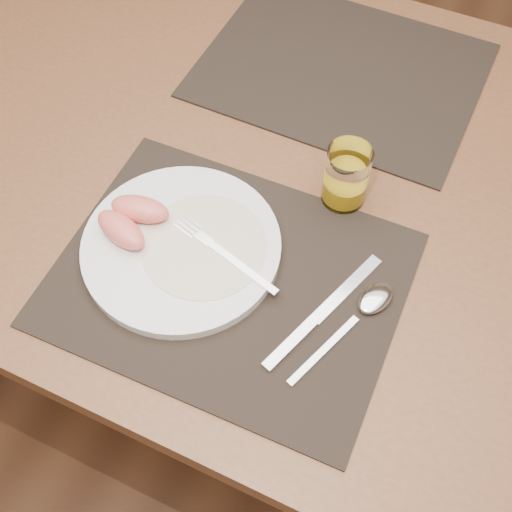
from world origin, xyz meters
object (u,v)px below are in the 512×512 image
(placemat_far, at_px, (341,70))
(knife, at_px, (314,320))
(placemat_near, at_px, (229,279))
(plate, at_px, (181,247))
(spoon, at_px, (368,306))
(juice_glass, at_px, (346,178))
(table, at_px, (287,197))
(fork, at_px, (217,249))

(placemat_far, bearing_deg, knife, -73.34)
(placemat_near, distance_m, placemat_far, 0.44)
(plate, xyz_separation_m, spoon, (0.26, 0.02, -0.00))
(juice_glass, bearing_deg, placemat_near, -115.10)
(table, xyz_separation_m, juice_glass, (0.10, -0.03, 0.13))
(table, distance_m, plate, 0.24)
(spoon, bearing_deg, placemat_near, -169.01)
(fork, height_order, juice_glass, juice_glass)
(table, xyz_separation_m, knife, (0.13, -0.23, 0.09))
(placemat_far, distance_m, juice_glass, 0.27)
(spoon, bearing_deg, juice_glass, 120.92)
(juice_glass, bearing_deg, knife, -79.39)
(placemat_near, relative_size, plate, 1.67)
(placemat_far, relative_size, fork, 2.61)
(plate, relative_size, knife, 1.27)
(placemat_far, distance_m, plate, 0.43)
(plate, height_order, spoon, plate)
(table, distance_m, juice_glass, 0.16)
(fork, bearing_deg, juice_glass, 54.52)
(placemat_far, bearing_deg, spoon, -64.83)
(plate, bearing_deg, placemat_far, 80.79)
(placemat_far, xyz_separation_m, juice_glass, (0.10, -0.25, 0.04))
(plate, distance_m, spoon, 0.26)
(placemat_near, height_order, knife, knife)
(knife, relative_size, spoon, 1.14)
(placemat_near, bearing_deg, spoon, 10.99)
(spoon, bearing_deg, plate, -175.13)
(table, bearing_deg, fork, -96.42)
(fork, relative_size, spoon, 0.92)
(knife, distance_m, spoon, 0.07)
(placemat_near, relative_size, juice_glass, 4.76)
(placemat_near, bearing_deg, knife, -5.14)
(table, xyz_separation_m, spoon, (0.19, -0.18, 0.09))
(placemat_far, bearing_deg, fork, -92.82)
(table, xyz_separation_m, placemat_far, (-0.00, 0.22, 0.09))
(plate, relative_size, fork, 1.57)
(plate, xyz_separation_m, knife, (0.20, -0.02, -0.01))
(placemat_far, height_order, spoon, spoon)
(fork, xyz_separation_m, knife, (0.16, -0.04, -0.02))
(placemat_near, xyz_separation_m, knife, (0.13, -0.01, 0.00))
(table, distance_m, placemat_far, 0.24)
(placemat_far, height_order, fork, fork)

